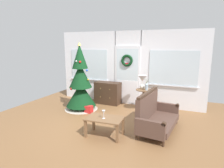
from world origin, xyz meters
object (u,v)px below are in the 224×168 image
flower_vase (147,86)px  gift_box (89,109)px  settee_sofa (155,116)px  dresser_cabinet (108,93)px  table_lamp (142,80)px  coffee_table (104,121)px  side_table (144,96)px  wine_glass (104,113)px  christmas_tree (81,85)px

flower_vase → gift_box: 1.93m
settee_sofa → dresser_cabinet: bearing=141.0°
table_lamp → coffee_table: (-0.35, -2.08, -0.62)m
side_table → flower_vase: (0.10, -0.06, 0.32)m
side_table → wine_glass: 2.12m
christmas_tree → gift_box: 0.83m
settee_sofa → wine_glass: bearing=-141.6°
wine_glass → dresser_cabinet: bearing=112.0°
settee_sofa → coffee_table: bearing=-143.2°
wine_glass → flower_vase: bearing=75.9°
dresser_cabinet → table_lamp: bearing=-11.5°
coffee_table → gift_box: coffee_table is taller
side_table → table_lamp: (-0.06, 0.04, 0.49)m
side_table → table_lamp: 0.50m
settee_sofa → side_table: bearing=114.8°
wine_glass → side_table: bearing=78.9°
dresser_cabinet → wine_glass: bearing=-68.0°
side_table → flower_vase: size_ratio=2.02×
wine_glass → christmas_tree: bearing=135.5°
dresser_cabinet → gift_box: dresser_cabinet is taller
table_lamp → coffee_table: 2.20m
christmas_tree → side_table: 2.04m
flower_vase → wine_glass: 2.10m
settee_sofa → gift_box: settee_sofa is taller
settee_sofa → gift_box: (-2.12, 0.49, -0.27)m
side_table → gift_box: (-1.53, -0.80, -0.39)m
settee_sofa → wine_glass: 1.30m
dresser_cabinet → gift_box: size_ratio=4.21×
table_lamp → dresser_cabinet: bearing=168.5°
wine_glass → settee_sofa: bearing=38.4°
flower_vase → gift_box: bearing=-155.5°
table_lamp → gift_box: (-1.47, -0.84, -0.88)m
gift_box → coffee_table: bearing=-47.9°
wine_glass → gift_box: wine_glass is taller
dresser_cabinet → side_table: (1.37, -0.31, 0.11)m
christmas_tree → gift_box: christmas_tree is taller
coffee_table → flower_vase: bearing=75.6°
wine_glass → gift_box: (-1.12, 1.28, -0.47)m
dresser_cabinet → settee_sofa: bearing=-39.0°
coffee_table → wine_glass: bearing=-88.3°
christmas_tree → dresser_cabinet: bearing=58.0°
christmas_tree → settee_sofa: size_ratio=1.38×
gift_box → table_lamp: bearing=29.8°
dresser_cabinet → flower_vase: size_ratio=2.61×
flower_vase → gift_box: size_ratio=1.61×
settee_sofa → gift_box: bearing=167.1°
christmas_tree → gift_box: size_ratio=10.00×
dresser_cabinet → wine_glass: 2.58m
settee_sofa → gift_box: size_ratio=7.23×
side_table → coffee_table: (-0.41, -2.04, -0.13)m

